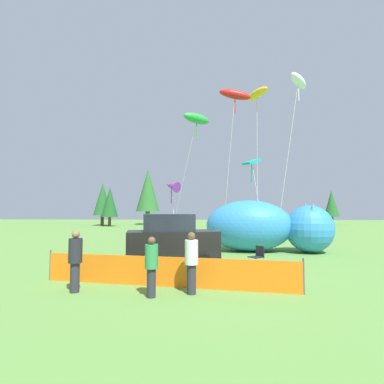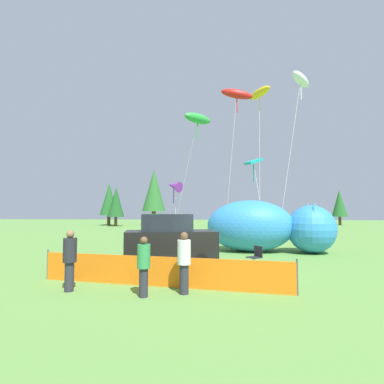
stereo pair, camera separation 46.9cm
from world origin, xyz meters
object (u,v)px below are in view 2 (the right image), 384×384
(kite_yellow_hero, at_px, (259,94))
(kite_white_ghost, at_px, (301,80))
(folding_chair, at_px, (256,255))
(spectator_in_red_shirt, at_px, (70,258))
(kite_green_fish, at_px, (198,119))
(parked_car, at_px, (170,240))
(spectator_in_grey_shirt, at_px, (184,260))
(spectator_in_white_shirt, at_px, (144,264))
(inflatable_cat, at_px, (266,228))
(kite_teal_diamond, at_px, (254,163))
(kite_red_lizard, at_px, (237,95))
(kite_purple_delta, at_px, (174,186))

(kite_yellow_hero, relative_size, kite_white_ghost, 1.00)
(folding_chair, bearing_deg, kite_yellow_hero, -135.58)
(spectator_in_red_shirt, relative_size, kite_green_fish, 0.21)
(kite_white_ghost, height_order, kite_green_fish, kite_white_ghost)
(parked_car, xyz_separation_m, kite_green_fish, (0.90, 4.76, 6.90))
(kite_white_ghost, bearing_deg, spectator_in_red_shirt, -133.12)
(spectator_in_grey_shirt, relative_size, spectator_in_white_shirt, 1.06)
(inflatable_cat, distance_m, spectator_in_white_shirt, 10.46)
(spectator_in_grey_shirt, bearing_deg, inflatable_cat, 67.27)
(parked_car, height_order, kite_white_ghost, kite_white_ghost)
(kite_yellow_hero, relative_size, kite_teal_diamond, 1.96)
(spectator_in_red_shirt, distance_m, kite_red_lizard, 15.68)
(parked_car, relative_size, kite_green_fish, 0.51)
(kite_white_ghost, distance_m, kite_green_fish, 7.02)
(inflatable_cat, distance_m, kite_purple_delta, 7.55)
(kite_green_fish, xyz_separation_m, kite_purple_delta, (-1.97, 3.31, -3.85))
(inflatable_cat, distance_m, spectator_in_grey_shirt, 9.64)
(folding_chair, height_order, spectator_in_white_shirt, spectator_in_white_shirt)
(spectator_in_grey_shirt, xyz_separation_m, kite_yellow_hero, (3.99, 12.93, 9.87))
(parked_car, xyz_separation_m, kite_yellow_hero, (5.15, 8.37, 9.77))
(kite_red_lizard, relative_size, kite_green_fish, 1.29)
(folding_chair, xyz_separation_m, kite_purple_delta, (-4.80, 8.30, 3.63))
(parked_car, xyz_separation_m, kite_purple_delta, (-1.07, 8.07, 3.05))
(parked_car, bearing_deg, kite_green_fish, 66.58)
(spectator_in_white_shirt, distance_m, kite_teal_diamond, 12.46)
(kite_red_lizard, bearing_deg, kite_green_fish, -141.54)
(kite_teal_diamond, relative_size, kite_green_fish, 0.68)
(kite_green_fish, bearing_deg, spectator_in_grey_shirt, -88.39)
(spectator_in_grey_shirt, height_order, spectator_in_white_shirt, spectator_in_grey_shirt)
(kite_yellow_hero, bearing_deg, kite_teal_diamond, -107.11)
(inflatable_cat, bearing_deg, spectator_in_red_shirt, -123.06)
(spectator_in_white_shirt, relative_size, kite_purple_delta, 0.36)
(spectator_in_red_shirt, height_order, kite_purple_delta, kite_purple_delta)
(kite_red_lizard, distance_m, kite_white_ghost, 4.09)
(kite_green_fish, bearing_deg, kite_teal_diamond, 17.60)
(inflatable_cat, bearing_deg, spectator_in_grey_shirt, -107.02)
(folding_chair, distance_m, spectator_in_red_shirt, 7.43)
(spectator_in_grey_shirt, height_order, spectator_in_red_shirt, spectator_in_red_shirt)
(spectator_in_grey_shirt, distance_m, kite_white_ghost, 15.36)
(kite_white_ghost, bearing_deg, kite_red_lizard, 164.97)
(kite_red_lizard, bearing_deg, kite_teal_diamond, -43.23)
(parked_car, height_order, spectator_in_grey_shirt, parked_car)
(inflatable_cat, bearing_deg, spectator_in_white_shirt, -111.69)
(kite_yellow_hero, xyz_separation_m, kite_green_fish, (-4.25, -3.62, -2.86))
(parked_car, relative_size, spectator_in_red_shirt, 2.36)
(kite_red_lizard, bearing_deg, inflatable_cat, -58.96)
(inflatable_cat, bearing_deg, kite_purple_delta, 153.59)
(spectator_in_grey_shirt, relative_size, spectator_in_red_shirt, 0.98)
(kite_yellow_hero, bearing_deg, spectator_in_red_shirt, -119.83)
(folding_chair, xyz_separation_m, spectator_in_grey_shirt, (-2.57, -4.32, 0.47))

